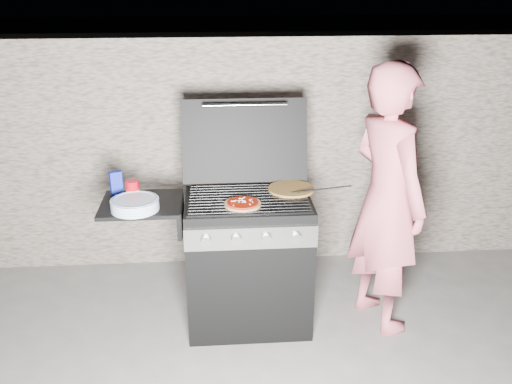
{
  "coord_description": "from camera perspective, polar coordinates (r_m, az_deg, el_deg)",
  "views": [
    {
      "loc": [
        -0.21,
        -3.33,
        2.29
      ],
      "look_at": [
        0.05,
        0.0,
        0.95
      ],
      "focal_mm": 40.0,
      "sensor_mm": 36.0,
      "label": 1
    }
  ],
  "objects": [
    {
      "name": "plate_stack",
      "position": [
        3.52,
        -12.02,
        -1.23
      ],
      "size": [
        0.32,
        0.32,
        0.07
      ],
      "primitive_type": "cylinder",
      "rotation": [
        0.0,
        0.0,
        0.1
      ],
      "color": "silver",
      "rests_on": "gas_grill"
    },
    {
      "name": "sauce_jar",
      "position": [
        3.66,
        -12.23,
        0.17
      ],
      "size": [
        0.11,
        0.11,
        0.13
      ],
      "primitive_type": "cylinder",
      "rotation": [
        0.0,
        0.0,
        -0.4
      ],
      "color": "#9E0613",
      "rests_on": "gas_grill"
    },
    {
      "name": "person",
      "position": [
        3.74,
        12.98,
        -0.75
      ],
      "size": [
        0.63,
        0.75,
        1.77
      ],
      "primitive_type": "imported",
      "rotation": [
        0.0,
        0.0,
        1.93
      ],
      "color": "#C95B67",
      "rests_on": "ground"
    },
    {
      "name": "tongs",
      "position": [
        3.65,
        6.48,
        0.18
      ],
      "size": [
        0.38,
        0.09,
        0.08
      ],
      "primitive_type": "cylinder",
      "rotation": [
        0.0,
        1.4,
        -0.21
      ],
      "color": "black",
      "rests_on": "gas_grill"
    },
    {
      "name": "blue_carton",
      "position": [
        3.75,
        -13.82,
        0.85
      ],
      "size": [
        0.09,
        0.07,
        0.16
      ],
      "primitive_type": "cube",
      "rotation": [
        0.0,
        0.0,
        0.42
      ],
      "color": "#1320A4",
      "rests_on": "gas_grill"
    },
    {
      "name": "stone_wall",
      "position": [
        4.59,
        -1.63,
        4.26
      ],
      "size": [
        8.0,
        0.35,
        1.8
      ],
      "primitive_type": "cube",
      "color": "gray",
      "rests_on": "ground"
    },
    {
      "name": "ground",
      "position": [
        4.04,
        -0.72,
        -12.63
      ],
      "size": [
        50.0,
        50.0,
        0.0
      ],
      "primitive_type": "plane",
      "color": "#5E5C5B"
    },
    {
      "name": "pizza_plain",
      "position": [
        3.73,
        3.53,
        0.31
      ],
      "size": [
        0.37,
        0.37,
        0.02
      ],
      "primitive_type": "cylinder",
      "rotation": [
        0.0,
        0.0,
        -0.25
      ],
      "color": "tan",
      "rests_on": "gas_grill"
    },
    {
      "name": "pizza_topped",
      "position": [
        3.49,
        -1.34,
        -1.15
      ],
      "size": [
        0.29,
        0.29,
        0.03
      ],
      "primitive_type": null,
      "rotation": [
        0.0,
        0.0,
        0.37
      ],
      "color": "#DC8046",
      "rests_on": "gas_grill"
    },
    {
      "name": "gas_grill",
      "position": [
        3.8,
        -4.55,
        -7.08
      ],
      "size": [
        1.34,
        0.79,
        0.91
      ],
      "primitive_type": null,
      "color": "black",
      "rests_on": "ground"
    }
  ]
}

